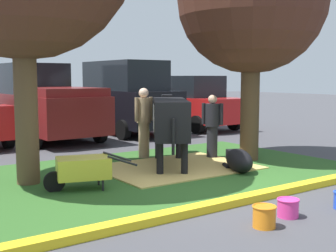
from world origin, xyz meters
name	(u,v)px	position (x,y,z in m)	size (l,w,h in m)	color
ground_plane	(210,188)	(0.00, 0.00, 0.00)	(80.00, 80.00, 0.00)	#424247
grass_island	(158,172)	(-0.03, 1.62, 0.01)	(8.13, 5.03, 0.02)	#2D5B23
curb_yellow	(252,197)	(-0.03, -1.05, 0.06)	(9.33, 0.24, 0.12)	yellow
hay_bedding	(176,167)	(0.51, 1.71, 0.03)	(3.20, 2.40, 0.04)	tan
cow_holstein	(170,118)	(0.55, 2.01, 1.07)	(2.04, 2.81, 1.53)	black
calf_lying	(239,160)	(1.38, 0.70, 0.24)	(0.95, 1.30, 0.48)	black
person_handler	(212,125)	(1.93, 2.17, 0.83)	(0.34, 0.45, 1.55)	black
person_visitor_near	(144,121)	(0.61, 3.16, 0.92)	(0.53, 0.34, 1.71)	#9E7F5B
wheelbarrow	(82,168)	(-1.94, 1.16, 0.39)	(1.61, 0.92, 0.63)	gold
bucket_orange	(264,216)	(-0.82, -2.03, 0.15)	(0.32, 0.32, 0.29)	orange
bucket_pink	(288,207)	(-0.22, -1.92, 0.14)	(0.32, 0.32, 0.26)	#EA3893
pickup_truck_maroon	(44,104)	(-0.08, 8.02, 1.11)	(2.27, 5.42, 2.42)	maroon
suv_black	(125,97)	(2.73, 7.77, 1.27)	(2.16, 4.62, 2.52)	black
sedan_red	(192,103)	(5.56, 7.56, 0.98)	(2.06, 4.42, 2.02)	red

